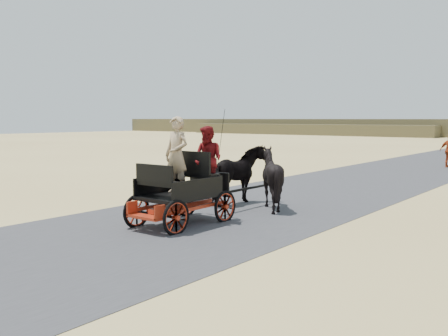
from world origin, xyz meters
The scene contains 8 objects.
ground centered at (0.00, 0.00, 0.00)m, with size 140.00×140.00×0.00m, color tan.
road centered at (0.00, 0.00, 0.01)m, with size 6.00×140.00×0.01m, color #38383A.
ridge_near centered at (-30.00, 58.00, 0.80)m, with size 40.00×4.00×1.60m, color brown.
carriage centered at (0.01, -1.57, 0.36)m, with size 1.30×2.40×0.72m, color black, non-canonical shape.
horse_left centered at (-0.54, 1.43, 0.85)m, with size 0.91×2.01×1.70m, color black.
horse_right centered at (0.56, 1.43, 0.85)m, with size 1.37×1.54×1.70m, color black.
driver_man centered at (-0.19, -1.52, 1.62)m, with size 0.66×0.43×1.80m, color tan.
passenger_woman centered at (0.31, -0.97, 1.51)m, with size 0.77×0.60×1.58m, color #660C0F.
Camera 1 is at (7.88, -10.03, 2.47)m, focal length 40.00 mm.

